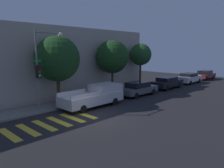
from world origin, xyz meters
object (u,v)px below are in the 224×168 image
object	(u,v)px
traffic_light_pole	(43,62)
tree_far_end	(141,55)
sedan_middle	(167,82)
sedan_near_corner	(138,88)
tree_near_corner	(57,59)
tree_midblock	(112,57)
pickup_truck	(95,96)
sedan_tail_of_row	(205,75)
sedan_far_end	(189,78)

from	to	relation	value
traffic_light_pole	tree_far_end	distance (m)	13.05
traffic_light_pole	tree_far_end	bearing A→B (deg)	4.81
traffic_light_pole	sedan_middle	distance (m)	15.54
traffic_light_pole	sedan_near_corner	world-z (taller)	traffic_light_pole
sedan_middle	tree_near_corner	size ratio (longest dim) A/B	0.82
traffic_light_pole	tree_midblock	distance (m)	8.32
pickup_truck	traffic_light_pole	bearing A→B (deg)	161.31
sedan_tail_of_row	tree_far_end	xyz separation A→B (m)	(-13.68, 2.37, 3.28)
sedan_far_end	tree_near_corner	xyz separation A→B (m)	(-19.22, 2.37, 3.09)
pickup_truck	tree_midblock	distance (m)	5.89
tree_near_corner	tree_midblock	xyz separation A→B (m)	(6.41, 0.00, 0.02)
pickup_truck	tree_far_end	world-z (taller)	tree_far_end
sedan_middle	traffic_light_pole	bearing A→B (deg)	175.21
traffic_light_pole	sedan_far_end	distance (m)	21.31
traffic_light_pole	pickup_truck	distance (m)	4.90
sedan_tail_of_row	tree_far_end	world-z (taller)	tree_far_end
sedan_far_end	tree_near_corner	size ratio (longest dim) A/B	0.81
sedan_middle	tree_midblock	world-z (taller)	tree_midblock
tree_midblock	sedan_far_end	bearing A→B (deg)	-10.47
sedan_tail_of_row	tree_midblock	size ratio (longest dim) A/B	0.79
sedan_tail_of_row	traffic_light_pole	bearing A→B (deg)	177.27
sedan_tail_of_row	tree_midblock	xyz separation A→B (m)	(-18.44, 2.37, 3.13)
traffic_light_pole	sedan_tail_of_row	world-z (taller)	traffic_light_pole
sedan_middle	tree_far_end	size ratio (longest dim) A/B	0.88
sedan_far_end	tree_near_corner	distance (m)	19.61
sedan_near_corner	sedan_tail_of_row	size ratio (longest dim) A/B	1.04
sedan_near_corner	traffic_light_pole	bearing A→B (deg)	172.41
pickup_truck	sedan_far_end	distance (m)	17.30
pickup_truck	sedan_tail_of_row	bearing A→B (deg)	0.00
sedan_near_corner	tree_midblock	bearing A→B (deg)	119.06
sedan_far_end	tree_far_end	size ratio (longest dim) A/B	0.87
sedan_middle	sedan_tail_of_row	world-z (taller)	sedan_tail_of_row
tree_near_corner	tree_midblock	world-z (taller)	tree_near_corner
tree_midblock	pickup_truck	bearing A→B (deg)	-152.15
sedan_middle	sedan_far_end	size ratio (longest dim) A/B	1.02
traffic_light_pole	tree_near_corner	distance (m)	2.14
tree_far_end	sedan_far_end	bearing A→B (deg)	-16.37
sedan_far_end	tree_far_end	distance (m)	9.01
traffic_light_pole	sedan_far_end	xyz separation A→B (m)	(21.06, -1.27, -2.97)
pickup_truck	tree_far_end	size ratio (longest dim) A/B	1.02
sedan_far_end	tree_midblock	world-z (taller)	tree_midblock
sedan_near_corner	tree_near_corner	world-z (taller)	tree_near_corner
sedan_near_corner	sedan_middle	bearing A→B (deg)	0.00
traffic_light_pole	sedan_middle	world-z (taller)	traffic_light_pole
tree_midblock	sedan_near_corner	bearing A→B (deg)	-60.94
sedan_middle	tree_far_end	distance (m)	4.59
sedan_middle	tree_near_corner	xyz separation A→B (m)	(-13.35, 2.37, 3.11)
tree_near_corner	tree_far_end	distance (m)	11.17
sedan_near_corner	tree_far_end	xyz separation A→B (m)	(3.44, 2.37, 3.28)
sedan_near_corner	sedan_far_end	distance (m)	11.50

